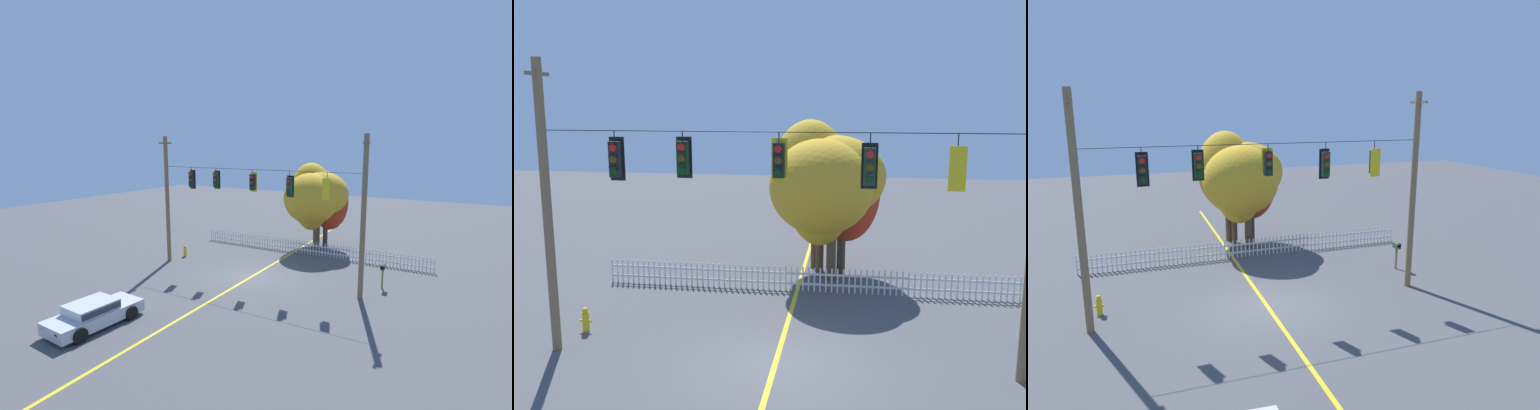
# 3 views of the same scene
# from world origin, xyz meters

# --- Properties ---
(ground) EXTENTS (80.00, 80.00, 0.00)m
(ground) POSITION_xyz_m (0.00, 0.00, 0.00)
(ground) COLOR #4C4C4F
(lane_centerline_stripe) EXTENTS (0.16, 36.00, 0.01)m
(lane_centerline_stripe) POSITION_xyz_m (0.00, 0.00, 0.00)
(lane_centerline_stripe) COLOR gold
(lane_centerline_stripe) RESTS_ON ground
(signal_support_span) EXTENTS (13.55, 1.10, 8.57)m
(signal_support_span) POSITION_xyz_m (0.00, 0.00, 4.36)
(signal_support_span) COLOR brown
(signal_support_span) RESTS_ON ground
(traffic_signal_westbound_side) EXTENTS (0.43, 0.38, 1.40)m
(traffic_signal_westbound_side) POSITION_xyz_m (-4.49, 0.01, 5.79)
(traffic_signal_westbound_side) COLOR black
(traffic_signal_eastbound_side) EXTENTS (0.43, 0.38, 1.29)m
(traffic_signal_eastbound_side) POSITION_xyz_m (-2.54, 0.01, 5.86)
(traffic_signal_eastbound_side) COLOR black
(traffic_signal_northbound_primary) EXTENTS (0.43, 0.38, 1.32)m
(traffic_signal_northbound_primary) POSITION_xyz_m (0.09, 0.01, 5.83)
(traffic_signal_northbound_primary) COLOR black
(traffic_signal_northbound_secondary) EXTENTS (0.43, 0.38, 1.48)m
(traffic_signal_northbound_secondary) POSITION_xyz_m (2.47, 0.01, 5.71)
(traffic_signal_northbound_secondary) COLOR black
(traffic_signal_southbound_primary) EXTENTS (0.43, 0.38, 1.46)m
(traffic_signal_southbound_primary) POSITION_xyz_m (4.65, -0.01, 5.70)
(traffic_signal_southbound_primary) COLOR black
(white_picket_fence) EXTENTS (17.38, 0.06, 0.97)m
(white_picket_fence) POSITION_xyz_m (1.02, 6.28, 0.49)
(white_picket_fence) COLOR silver
(white_picket_fence) RESTS_ON ground
(autumn_maple_near_fence) EXTENTS (3.74, 3.04, 6.10)m
(autumn_maple_near_fence) POSITION_xyz_m (0.68, 9.34, 4.02)
(autumn_maple_near_fence) COLOR brown
(autumn_maple_near_fence) RESTS_ON ground
(autumn_maple_mid) EXTENTS (3.21, 3.16, 6.61)m
(autumn_maple_mid) POSITION_xyz_m (0.36, 8.98, 4.08)
(autumn_maple_mid) COLOR brown
(autumn_maple_mid) RESTS_ON ground
(autumn_oak_far_east) EXTENTS (4.69, 4.48, 5.99)m
(autumn_oak_far_east) POSITION_xyz_m (0.99, 7.83, 4.01)
(autumn_oak_far_east) COLOR brown
(autumn_oak_far_east) RESTS_ON ground
(autumn_maple_far_west) EXTENTS (3.30, 3.22, 5.77)m
(autumn_maple_far_west) POSITION_xyz_m (1.61, 8.66, 3.61)
(autumn_maple_far_west) COLOR #473828
(autumn_maple_far_west) RESTS_ON ground
(fire_hydrant) EXTENTS (0.38, 0.22, 0.81)m
(fire_hydrant) POSITION_xyz_m (-6.40, 1.38, 0.40)
(fire_hydrant) COLOR gold
(fire_hydrant) RESTS_ON ground
(roadside_mailbox) EXTENTS (0.25, 0.44, 1.39)m
(roadside_mailbox) POSITION_xyz_m (7.35, 2.06, 1.13)
(roadside_mailbox) COLOR brown
(roadside_mailbox) RESTS_ON ground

